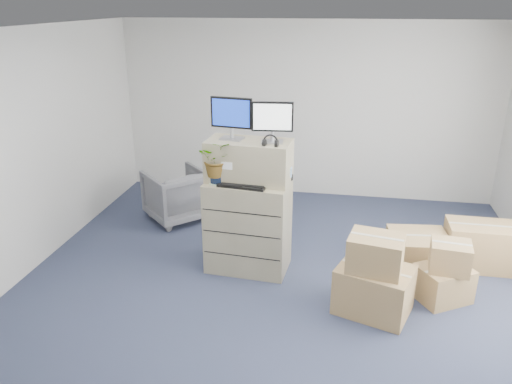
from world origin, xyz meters
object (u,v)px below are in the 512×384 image
monitor_right (272,120)px  keyboard (243,185)px  water_bottle (259,170)px  filing_cabinet_lower (248,226)px  monitor_left (231,116)px  office_chair (177,193)px  potted_plant (217,163)px

monitor_right → keyboard: monitor_right is taller
monitor_right → water_bottle: monitor_right is taller
filing_cabinet_lower → keyboard: size_ratio=2.03×
monitor_right → keyboard: 0.80m
monitor_left → water_bottle: 0.68m
filing_cabinet_lower → office_chair: bearing=141.1°
filing_cabinet_lower → monitor_right: monitor_right is taller
monitor_left → keyboard: bearing=-45.2°
water_bottle → office_chair: bearing=139.8°
keyboard → monitor_left: bearing=134.3°
monitor_left → keyboard: 0.78m
water_bottle → potted_plant: bearing=-164.2°
filing_cabinet_lower → monitor_left: monitor_left is taller
keyboard → water_bottle: (0.15, 0.17, 0.13)m
office_chair → water_bottle: bearing=95.3°
monitor_left → monitor_right: monitor_left is taller
filing_cabinet_lower → keyboard: bearing=-97.0°
monitor_left → monitor_right: 0.47m
monitor_left → potted_plant: bearing=-119.4°
filing_cabinet_lower → potted_plant: bearing=-158.4°
monitor_left → keyboard: size_ratio=0.88×
keyboard → potted_plant: 0.38m
filing_cabinet_lower → office_chair: size_ratio=1.35×
keyboard → potted_plant: bearing=179.0°
monitor_right → filing_cabinet_lower: bearing=-179.9°
water_bottle → office_chair: water_bottle is taller
monitor_left → monitor_right: size_ratio=1.05×
keyboard → water_bottle: size_ratio=1.90×
monitor_left → office_chair: size_ratio=0.59×
potted_plant → water_bottle: bearing=15.8°
keyboard → office_chair: (-1.29, 1.39, -0.71)m
monitor_right → office_chair: monitor_right is taller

